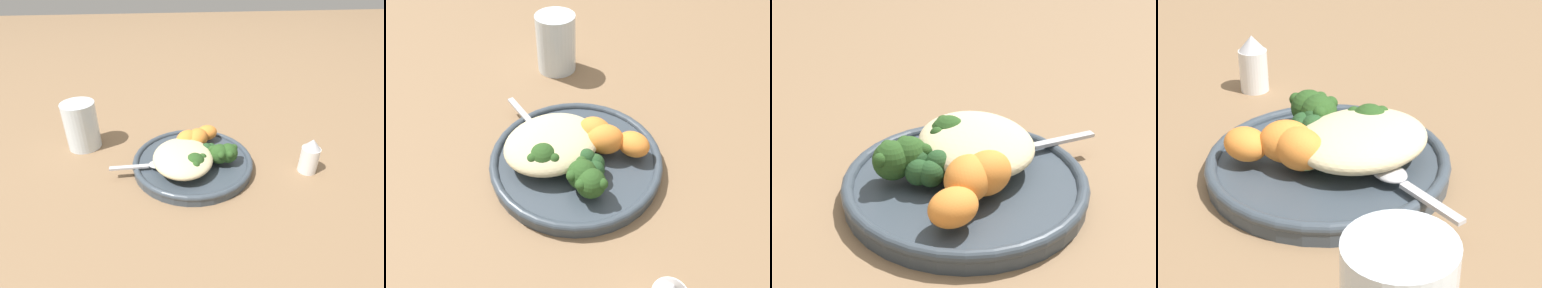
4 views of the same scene
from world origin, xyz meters
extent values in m
plane|color=#846647|center=(0.00, 0.00, 0.00)|extent=(4.00, 4.00, 0.00)
cylinder|color=#38424C|center=(-0.02, 0.01, 0.01)|extent=(0.23, 0.23, 0.02)
torus|color=#38424C|center=(-0.02, 0.01, 0.02)|extent=(0.24, 0.24, 0.01)
ellipsoid|color=beige|center=(-0.04, 0.03, 0.04)|extent=(0.13, 0.11, 0.04)
ellipsoid|color=#9EBC66|center=(-0.01, 0.04, 0.03)|extent=(0.08, 0.08, 0.02)
sphere|color=#284C1E|center=(-0.05, 0.07, 0.04)|extent=(0.03, 0.03, 0.03)
sphere|color=#284C1E|center=(-0.04, 0.08, 0.04)|extent=(0.01, 0.01, 0.01)
sphere|color=#284C1E|center=(-0.05, 0.08, 0.04)|extent=(0.01, 0.01, 0.01)
sphere|color=#284C1E|center=(-0.05, 0.06, 0.04)|extent=(0.01, 0.01, 0.01)
sphere|color=#284C1E|center=(-0.04, 0.06, 0.04)|extent=(0.01, 0.01, 0.01)
ellipsoid|color=#9EBC66|center=(-0.02, 0.03, 0.03)|extent=(0.07, 0.03, 0.01)
sphere|color=#284C1E|center=(-0.06, 0.04, 0.04)|extent=(0.03, 0.03, 0.03)
sphere|color=#284C1E|center=(-0.05, 0.05, 0.04)|extent=(0.01, 0.01, 0.01)
sphere|color=#284C1E|center=(-0.06, 0.05, 0.04)|extent=(0.01, 0.01, 0.01)
sphere|color=#284C1E|center=(-0.06, 0.03, 0.04)|extent=(0.01, 0.01, 0.01)
sphere|color=#284C1E|center=(-0.05, 0.03, 0.04)|extent=(0.01, 0.01, 0.01)
ellipsoid|color=#9EBC66|center=(-0.02, 0.02, 0.03)|extent=(0.10, 0.03, 0.02)
sphere|color=#284C1E|center=(-0.06, 0.02, 0.04)|extent=(0.04, 0.04, 0.04)
sphere|color=#284C1E|center=(-0.06, 0.03, 0.05)|extent=(0.01, 0.01, 0.01)
sphere|color=#284C1E|center=(-0.08, 0.02, 0.05)|extent=(0.01, 0.01, 0.01)
sphere|color=#284C1E|center=(-0.06, 0.00, 0.05)|extent=(0.01, 0.01, 0.01)
ellipsoid|color=#9EBC66|center=(-0.01, 0.02, 0.03)|extent=(0.08, 0.05, 0.02)
sphere|color=#284C1E|center=(-0.05, 0.00, 0.04)|extent=(0.03, 0.03, 0.03)
sphere|color=#284C1E|center=(-0.05, 0.01, 0.04)|extent=(0.01, 0.01, 0.01)
sphere|color=#284C1E|center=(-0.05, -0.01, 0.04)|extent=(0.01, 0.01, 0.01)
ellipsoid|color=#9EBC66|center=(-0.02, 0.00, 0.03)|extent=(0.05, 0.08, 0.01)
sphere|color=#284C1E|center=(-0.04, -0.03, 0.04)|extent=(0.04, 0.04, 0.04)
sphere|color=#284C1E|center=(-0.03, -0.02, 0.05)|extent=(0.01, 0.01, 0.01)
sphere|color=#284C1E|center=(-0.05, -0.03, 0.05)|extent=(0.01, 0.01, 0.01)
sphere|color=#284C1E|center=(-0.03, -0.05, 0.05)|extent=(0.01, 0.01, 0.01)
ellipsoid|color=#9EBC66|center=(-0.01, 0.00, 0.03)|extent=(0.06, 0.10, 0.02)
sphere|color=#284C1E|center=(-0.04, -0.05, 0.04)|extent=(0.04, 0.04, 0.04)
sphere|color=#284C1E|center=(-0.03, -0.04, 0.05)|extent=(0.01, 0.01, 0.01)
sphere|color=#284C1E|center=(-0.05, -0.05, 0.05)|extent=(0.01, 0.01, 0.01)
sphere|color=#284C1E|center=(-0.03, -0.06, 0.05)|extent=(0.01, 0.01, 0.01)
ellipsoid|color=orange|center=(0.02, 0.02, 0.04)|extent=(0.05, 0.06, 0.04)
ellipsoid|color=orange|center=(0.02, 0.00, 0.04)|extent=(0.07, 0.06, 0.04)
ellipsoid|color=orange|center=(0.05, -0.03, 0.04)|extent=(0.05, 0.05, 0.03)
sphere|color=#234723|center=(-0.01, -0.02, 0.03)|extent=(0.03, 0.03, 0.03)
sphere|color=#234723|center=(-0.02, -0.01, 0.04)|extent=(0.03, 0.03, 0.03)
sphere|color=#234723|center=(-0.03, -0.02, 0.03)|extent=(0.03, 0.03, 0.03)
sphere|color=#234723|center=(-0.03, -0.03, 0.04)|extent=(0.03, 0.03, 0.03)
sphere|color=#234723|center=(-0.02, -0.03, 0.03)|extent=(0.03, 0.03, 0.03)
cube|color=#B7B7BC|center=(-0.04, 0.14, 0.02)|extent=(0.01, 0.07, 0.00)
ellipsoid|color=#B7B7BC|center=(-0.04, 0.08, 0.03)|extent=(0.03, 0.04, 0.01)
camera|label=1|loc=(-0.50, 0.07, 0.35)|focal=28.00mm
camera|label=2|loc=(-0.21, -0.28, 0.39)|focal=35.00mm
camera|label=3|loc=(0.38, -0.15, 0.29)|focal=50.00mm
camera|label=4|loc=(0.28, 0.46, 0.33)|focal=60.00mm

